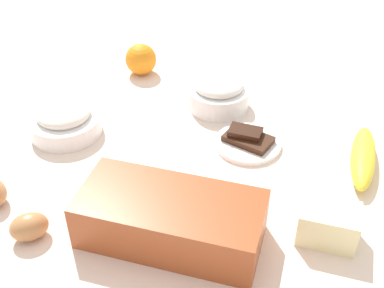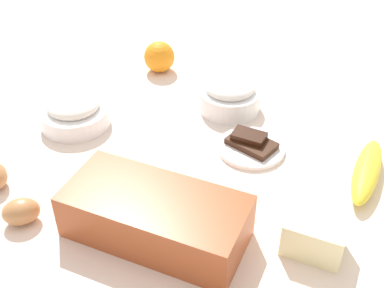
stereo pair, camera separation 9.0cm
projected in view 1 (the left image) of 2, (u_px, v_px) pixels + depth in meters
The scene contains 9 objects.
ground_plane at pixel (192, 165), 0.94m from camera, with size 2.40×2.40×0.02m, color beige.
loaf_pan at pixel (171, 218), 0.75m from camera, with size 0.29×0.16×0.08m.
flour_bowl at pixel (65, 120), 0.99m from camera, with size 0.14×0.14×0.07m.
sugar_bowl at pixel (219, 93), 1.06m from camera, with size 0.13×0.13×0.07m.
banana at pixel (363, 157), 0.91m from camera, with size 0.19×0.04×0.04m, color yellow.
orange_fruit at pixel (141, 59), 1.18m from camera, with size 0.07×0.07×0.07m, color orange.
butter_block at pixel (328, 224), 0.76m from camera, with size 0.09×0.06×0.06m, color #F4EDB2.
egg_loose at pixel (29, 227), 0.76m from camera, with size 0.04×0.04×0.06m, color #B77C4B.
chocolate_plate at pixel (248, 141), 0.96m from camera, with size 0.13×0.13×0.03m.
Camera 1 is at (-0.27, 0.67, 0.59)m, focal length 46.18 mm.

